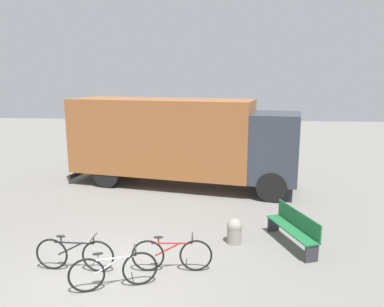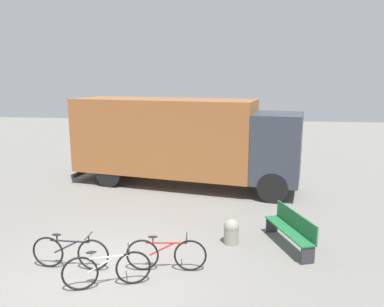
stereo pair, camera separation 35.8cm
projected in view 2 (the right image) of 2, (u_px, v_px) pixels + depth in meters
The scene contains 7 objects.
ground_plane at pixel (102, 273), 8.27m from camera, with size 60.00×60.00×0.00m, color slate.
delivery_truck at pixel (181, 138), 14.54m from camera, with size 9.11×3.82×3.42m.
park_bench at pixel (292, 228), 9.48m from camera, with size 1.08×1.99×0.90m.
bicycle_near at pixel (70, 253), 8.39m from camera, with size 1.80×0.44×0.83m.
bicycle_middle at pixel (107, 270), 7.64m from camera, with size 1.71×0.69×0.83m.
bicycle_far at pixel (166, 254), 8.30m from camera, with size 1.80×0.44×0.83m.
bollard_near_bench at pixel (231, 231), 9.67m from camera, with size 0.40×0.40×0.67m.
Camera 2 is at (2.90, -7.26, 4.26)m, focal length 35.00 mm.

